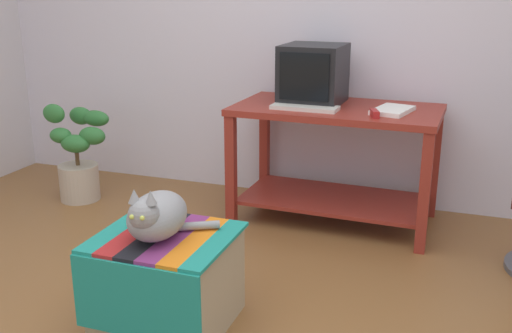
% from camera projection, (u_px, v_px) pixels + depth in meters
% --- Properties ---
extents(back_wall, '(8.00, 0.10, 2.60)m').
position_uv_depth(back_wall, '(308.00, 9.00, 3.99)').
color(back_wall, silver).
rests_on(back_wall, ground_plane).
extents(desk, '(1.26, 0.71, 0.74)m').
position_uv_depth(desk, '(335.00, 144.00, 3.72)').
color(desk, maroon).
rests_on(desk, ground_plane).
extents(tv_monitor, '(0.38, 0.41, 0.36)m').
position_uv_depth(tv_monitor, '(313.00, 75.00, 3.72)').
color(tv_monitor, black).
rests_on(tv_monitor, desk).
extents(keyboard, '(0.40, 0.16, 0.02)m').
position_uv_depth(keyboard, '(305.00, 108.00, 3.56)').
color(keyboard, beige).
rests_on(keyboard, desk).
extents(book, '(0.25, 0.33, 0.03)m').
position_uv_depth(book, '(393.00, 110.00, 3.48)').
color(book, white).
rests_on(book, desk).
extents(ottoman_with_blanket, '(0.58, 0.54, 0.42)m').
position_uv_depth(ottoman_with_blanket, '(167.00, 280.00, 2.63)').
color(ottoman_with_blanket, tan).
rests_on(ottoman_with_blanket, ground_plane).
extents(cat, '(0.35, 0.38, 0.26)m').
position_uv_depth(cat, '(156.00, 215.00, 2.51)').
color(cat, gray).
rests_on(cat, ottoman_with_blanket).
extents(potted_plant, '(0.46, 0.33, 0.68)m').
position_uv_depth(potted_plant, '(79.00, 159.00, 4.15)').
color(potted_plant, '#B7A893').
rests_on(potted_plant, ground_plane).
extents(stapler, '(0.07, 0.12, 0.04)m').
position_uv_depth(stapler, '(375.00, 114.00, 3.36)').
color(stapler, '#A31E1E').
rests_on(stapler, desk).
extents(pen, '(0.09, 0.12, 0.01)m').
position_uv_depth(pen, '(400.00, 111.00, 3.50)').
color(pen, '#2351B2').
rests_on(pen, desk).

